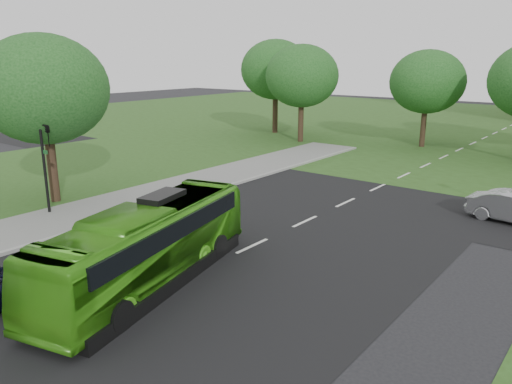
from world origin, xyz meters
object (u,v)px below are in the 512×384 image
(tree_park_f, at_px, (276,70))
(bus, at_px, (148,245))
(traffic_light, at_px, (45,157))
(tree_park_a, at_px, (302,76))
(tree_park_b, at_px, (427,82))
(tree_side_near, at_px, (44,89))

(tree_park_f, xyz_separation_m, bus, (17.28, -31.30, -4.93))
(bus, height_order, traffic_light, traffic_light)
(tree_park_a, relative_size, tree_park_f, 0.93)
(tree_park_b, bearing_deg, tree_park_a, -157.10)
(tree_park_a, distance_m, traffic_light, 26.44)
(tree_park_b, distance_m, traffic_light, 31.26)
(bus, bearing_deg, tree_park_f, 105.01)
(tree_side_near, xyz_separation_m, bus, (11.79, -3.54, -4.54))
(bus, bearing_deg, tree_park_b, 80.27)
(tree_side_near, bearing_deg, tree_park_f, 101.17)
(tree_park_b, height_order, tree_park_f, tree_park_f)
(tree_park_b, height_order, traffic_light, tree_park_b)
(tree_park_a, xyz_separation_m, tree_park_b, (9.79, 4.14, -0.37))
(tree_side_near, distance_m, traffic_light, 3.99)
(tree_park_a, bearing_deg, traffic_light, -84.58)
(tree_park_a, relative_size, tree_park_b, 1.06)
(tree_park_a, xyz_separation_m, bus, (12.14, -28.17, -4.50))
(tree_park_f, height_order, traffic_light, tree_park_f)
(tree_park_f, relative_size, traffic_light, 1.88)
(tree_park_a, height_order, tree_park_b, tree_park_a)
(tree_park_f, bearing_deg, bus, -61.10)
(tree_side_near, relative_size, bus, 0.89)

